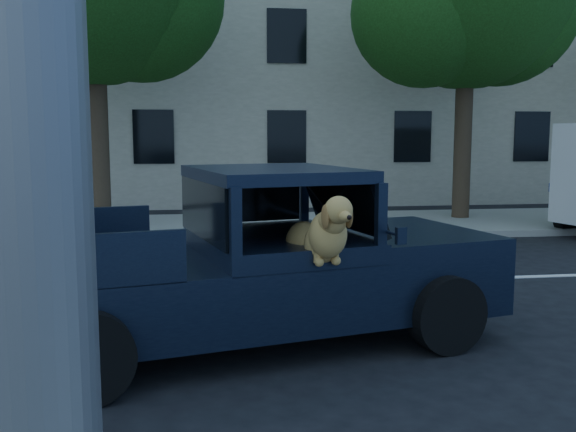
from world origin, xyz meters
TOP-DOWN VIEW (x-y plane):
  - ground at (0.00, 0.00)m, footprint 120.00×120.00m
  - far_sidewalk at (0.00, 9.20)m, footprint 60.00×4.00m
  - lane_stripes at (2.00, 3.40)m, footprint 21.60×0.14m
  - building_main at (3.00, 16.50)m, footprint 26.00×6.00m
  - pickup_truck at (-1.23, 0.74)m, footprint 5.72×3.34m

SIDE VIEW (x-z plane):
  - ground at x=0.00m, z-range 0.00..0.00m
  - lane_stripes at x=2.00m, z-range 0.00..0.01m
  - far_sidewalk at x=0.00m, z-range 0.00..0.15m
  - pickup_truck at x=-1.23m, z-range -0.31..1.62m
  - building_main at x=3.00m, z-range 0.00..9.00m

